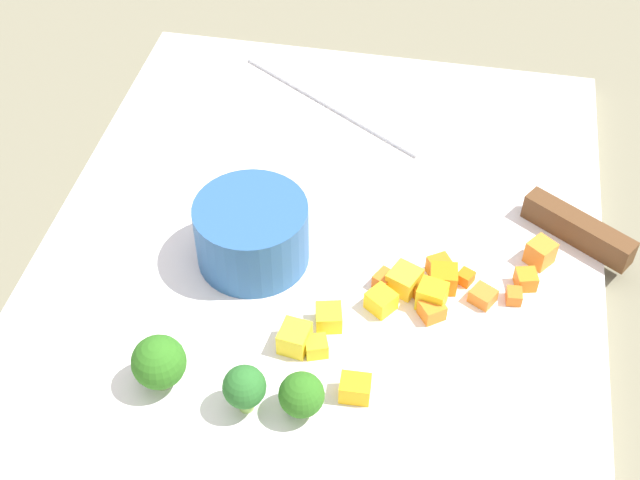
{
  "coord_description": "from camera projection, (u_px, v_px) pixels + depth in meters",
  "views": [
    {
      "loc": [
        -0.39,
        -0.07,
        0.43
      ],
      "look_at": [
        0.0,
        0.0,
        0.02
      ],
      "focal_mm": 48.21,
      "sensor_mm": 36.0,
      "label": 1
    }
  ],
  "objects": [
    {
      "name": "pepper_dice_0",
      "position": [
        404.0,
        280.0,
        0.55
      ],
      "size": [
        0.02,
        0.02,
        0.01
      ],
      "primitive_type": "cube",
      "rotation": [
        0.0,
        0.0,
        2.72
      ],
      "color": "yellow",
      "rests_on": "cutting_board"
    },
    {
      "name": "pepper_dice_1",
      "position": [
        329.0,
        318.0,
        0.53
      ],
      "size": [
        0.02,
        0.02,
        0.01
      ],
      "primitive_type": "cube",
      "rotation": [
        0.0,
        0.0,
        1.8
      ],
      "color": "yellow",
      "rests_on": "cutting_board"
    },
    {
      "name": "broccoli_floret_1",
      "position": [
        302.0,
        395.0,
        0.48
      ],
      "size": [
        0.03,
        0.03,
        0.03
      ],
      "color": "#86B96D",
      "rests_on": "cutting_board"
    },
    {
      "name": "broccoli_floret_2",
      "position": [
        159.0,
        363.0,
        0.49
      ],
      "size": [
        0.03,
        0.03,
        0.04
      ],
      "color": "#93BC6D",
      "rests_on": "cutting_board"
    },
    {
      "name": "pepper_dice_3",
      "position": [
        381.0,
        301.0,
        0.54
      ],
      "size": [
        0.02,
        0.02,
        0.01
      ],
      "primitive_type": "cube",
      "rotation": [
        0.0,
        0.0,
        0.95
      ],
      "color": "yellow",
      "rests_on": "cutting_board"
    },
    {
      "name": "carrot_dice_8",
      "position": [
        384.0,
        280.0,
        0.55
      ],
      "size": [
        0.02,
        0.02,
        0.01
      ],
      "primitive_type": "cube",
      "rotation": [
        0.0,
        0.0,
        2.65
      ],
      "color": "orange",
      "rests_on": "cutting_board"
    },
    {
      "name": "cutting_board",
      "position": [
        320.0,
        256.0,
        0.58
      ],
      "size": [
        0.47,
        0.37,
        0.01
      ],
      "primitive_type": "cube",
      "color": "white",
      "rests_on": "ground_plane"
    },
    {
      "name": "broccoli_floret_0",
      "position": [
        244.0,
        388.0,
        0.48
      ],
      "size": [
        0.02,
        0.02,
        0.03
      ],
      "color": "#8FBD57",
      "rests_on": "cutting_board"
    },
    {
      "name": "carrot_dice_3",
      "position": [
        432.0,
        310.0,
        0.53
      ],
      "size": [
        0.02,
        0.02,
        0.01
      ],
      "primitive_type": "cube",
      "rotation": [
        0.0,
        0.0,
        2.19
      ],
      "color": "orange",
      "rests_on": "cutting_board"
    },
    {
      "name": "prep_bowl",
      "position": [
        252.0,
        233.0,
        0.56
      ],
      "size": [
        0.07,
        0.07,
        0.05
      ],
      "primitive_type": "cylinder",
      "color": "#2B5A93",
      "rests_on": "cutting_board"
    },
    {
      "name": "carrot_dice_5",
      "position": [
        526.0,
        280.0,
        0.55
      ],
      "size": [
        0.02,
        0.02,
        0.01
      ],
      "primitive_type": "cube",
      "rotation": [
        0.0,
        0.0,
        1.82
      ],
      "color": "orange",
      "rests_on": "cutting_board"
    },
    {
      "name": "ground_plane",
      "position": [
        320.0,
        262.0,
        0.59
      ],
      "size": [
        4.0,
        4.0,
        0.0
      ],
      "primitive_type": "plane",
      "color": "#726F57"
    },
    {
      "name": "carrot_dice_4",
      "position": [
        514.0,
        296.0,
        0.54
      ],
      "size": [
        0.01,
        0.01,
        0.01
      ],
      "primitive_type": "cube",
      "rotation": [
        0.0,
        0.0,
        1.66
      ],
      "color": "orange",
      "rests_on": "cutting_board"
    },
    {
      "name": "carrot_dice_7",
      "position": [
        443.0,
        278.0,
        0.55
      ],
      "size": [
        0.02,
        0.02,
        0.02
      ],
      "primitive_type": "cube",
      "rotation": [
        0.0,
        0.0,
        0.09
      ],
      "color": "orange",
      "rests_on": "cutting_board"
    },
    {
      "name": "carrot_dice_9",
      "position": [
        465.0,
        277.0,
        0.55
      ],
      "size": [
        0.01,
        0.01,
        0.01
      ],
      "primitive_type": "cube",
      "rotation": [
        0.0,
        0.0,
        1.1
      ],
      "color": "orange",
      "rests_on": "cutting_board"
    },
    {
      "name": "carrot_dice_0",
      "position": [
        483.0,
        296.0,
        0.54
      ],
      "size": [
        0.02,
        0.02,
        0.01
      ],
      "primitive_type": "cube",
      "rotation": [
        0.0,
        0.0,
        1.06
      ],
      "color": "orange",
      "rests_on": "cutting_board"
    },
    {
      "name": "pepper_dice_4",
      "position": [
        355.0,
        388.0,
        0.49
      ],
      "size": [
        0.02,
        0.02,
        0.01
      ],
      "primitive_type": "cube",
      "rotation": [
        0.0,
        0.0,
        0.04
      ],
      "color": "yellow",
      "rests_on": "cutting_board"
    },
    {
      "name": "carrot_dice_2",
      "position": [
        439.0,
        267.0,
        0.56
      ],
      "size": [
        0.02,
        0.02,
        0.01
      ],
      "primitive_type": "cube",
      "rotation": [
        0.0,
        0.0,
        0.57
      ],
      "color": "orange",
      "rests_on": "cutting_board"
    },
    {
      "name": "pepper_dice_2",
      "position": [
        432.0,
        296.0,
        0.54
      ],
      "size": [
        0.02,
        0.02,
        0.02
      ],
      "primitive_type": "cube",
      "rotation": [
        0.0,
        0.0,
        1.37
      ],
      "color": "yellow",
      "rests_on": "cutting_board"
    },
    {
      "name": "chef_knife",
      "position": [
        489.0,
        182.0,
        0.61
      ],
      "size": [
        0.21,
        0.31,
        0.02
      ],
      "rotation": [
        0.0,
        0.0,
        1.0
      ],
      "color": "silver",
      "rests_on": "cutting_board"
    },
    {
      "name": "carrot_dice_6",
      "position": [
        540.0,
        253.0,
        0.56
      ],
      "size": [
        0.02,
        0.02,
        0.02
      ],
      "primitive_type": "cube",
      "rotation": [
        0.0,
        0.0,
        2.48
      ],
      "color": "orange",
      "rests_on": "cutting_board"
    },
    {
      "name": "pepper_dice_6",
      "position": [
        316.0,
        347.0,
        0.51
      ],
      "size": [
        0.02,
        0.02,
        0.01
      ],
      "primitive_type": "cube",
      "rotation": [
        0.0,
        0.0,
        0.34
      ],
      "color": "yellow",
      "rests_on": "cutting_board"
    },
    {
      "name": "carrot_dice_1",
      "position": [
        425.0,
        295.0,
        0.54
      ],
      "size": [
        0.01,
        0.01,
        0.01
      ],
      "primitive_type": "cube",
      "rotation": [
        0.0,
        0.0,
        2.35
      ],
      "color": "orange",
      "rests_on": "cutting_board"
    },
    {
      "name": "pepper_dice_5",
      "position": [
        287.0,
        337.0,
        0.52
      ],
      "size": [
        0.02,
        0.02,
        0.02
      ],
      "primitive_type": "cube",
      "rotation": [
        0.0,
        0.0,
        3.01
      ],
      "color": "yellow",
      "rests_on": "cutting_board"
    }
  ]
}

